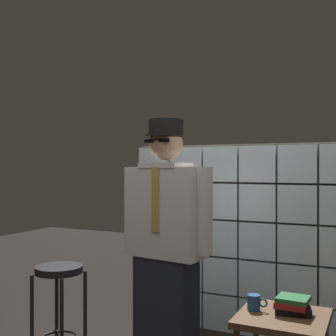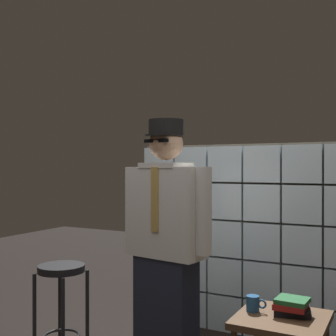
{
  "view_description": "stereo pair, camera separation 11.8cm",
  "coord_description": "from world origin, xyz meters",
  "px_view_note": "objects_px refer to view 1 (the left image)",
  "views": [
    {
      "loc": [
        1.08,
        -2.2,
        1.46
      ],
      "look_at": [
        -0.18,
        0.44,
        1.45
      ],
      "focal_mm": 46.53,
      "sensor_mm": 36.0,
      "label": 1
    },
    {
      "loc": [
        1.19,
        -2.15,
        1.46
      ],
      "look_at": [
        -0.18,
        0.44,
        1.45
      ],
      "focal_mm": 46.53,
      "sensor_mm": 36.0,
      "label": 2
    }
  ],
  "objects_px": {
    "standing_person": "(166,246)",
    "book_stack": "(292,305)",
    "side_table": "(283,328)",
    "coffee_mug": "(254,302)",
    "bar_stool": "(59,292)"
  },
  "relations": [
    {
      "from": "bar_stool",
      "to": "coffee_mug",
      "type": "height_order",
      "value": "bar_stool"
    },
    {
      "from": "side_table",
      "to": "book_stack",
      "type": "relative_size",
      "value": 2.31
    },
    {
      "from": "standing_person",
      "to": "coffee_mug",
      "type": "bearing_deg",
      "value": 11.23
    },
    {
      "from": "book_stack",
      "to": "coffee_mug",
      "type": "height_order",
      "value": "book_stack"
    },
    {
      "from": "bar_stool",
      "to": "side_table",
      "type": "xyz_separation_m",
      "value": [
        1.56,
        0.16,
        -0.06
      ]
    },
    {
      "from": "bar_stool",
      "to": "book_stack",
      "type": "xyz_separation_m",
      "value": [
        1.61,
        0.21,
        0.07
      ]
    },
    {
      "from": "standing_person",
      "to": "coffee_mug",
      "type": "height_order",
      "value": "standing_person"
    },
    {
      "from": "standing_person",
      "to": "side_table",
      "type": "height_order",
      "value": "standing_person"
    },
    {
      "from": "standing_person",
      "to": "book_stack",
      "type": "height_order",
      "value": "standing_person"
    },
    {
      "from": "side_table",
      "to": "coffee_mug",
      "type": "bearing_deg",
      "value": 176.47
    },
    {
      "from": "standing_person",
      "to": "bar_stool",
      "type": "bearing_deg",
      "value": -160.24
    },
    {
      "from": "side_table",
      "to": "book_stack",
      "type": "xyz_separation_m",
      "value": [
        0.05,
        0.06,
        0.13
      ]
    },
    {
      "from": "bar_stool",
      "to": "side_table",
      "type": "distance_m",
      "value": 1.57
    },
    {
      "from": "standing_person",
      "to": "bar_stool",
      "type": "distance_m",
      "value": 0.88
    },
    {
      "from": "bar_stool",
      "to": "coffee_mug",
      "type": "relative_size",
      "value": 5.88
    }
  ]
}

